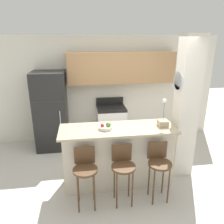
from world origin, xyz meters
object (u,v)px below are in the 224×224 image
at_px(bar_stool_mid, 123,166).
at_px(fruit_bowl, 106,127).
at_px(bar_stool_left, 85,170).
at_px(bar_stool_right, 159,164).
at_px(orchid_vase, 163,121).
at_px(refrigerator, 51,111).
at_px(stove_range, 111,124).

height_order(bar_stool_mid, fruit_bowl, fruit_bowl).
xyz_separation_m(bar_stool_left, bar_stool_right, (1.14, 0.00, 0.00)).
bearing_deg(orchid_vase, bar_stool_left, -160.92).
xyz_separation_m(refrigerator, fruit_bowl, (1.07, -1.59, 0.20)).
xyz_separation_m(bar_stool_right, fruit_bowl, (-0.78, 0.47, 0.47)).
distance_m(refrigerator, bar_stool_right, 2.78).
relative_size(bar_stool_left, bar_stool_right, 1.00).
bearing_deg(stove_range, fruit_bowl, -101.01).
height_order(refrigerator, fruit_bowl, refrigerator).
bearing_deg(orchid_vase, bar_stool_mid, -148.94).
height_order(stove_range, orchid_vase, orchid_vase).
height_order(stove_range, bar_stool_left, stove_range).
height_order(refrigerator, stove_range, refrigerator).
distance_m(orchid_vase, fruit_bowl, 0.98).
bearing_deg(bar_stool_right, orchid_vase, 66.70).
height_order(stove_range, bar_stool_right, stove_range).
bearing_deg(refrigerator, stove_range, 2.79).
bearing_deg(bar_stool_left, fruit_bowl, 52.49).
height_order(bar_stool_mid, bar_stool_right, same).
bearing_deg(bar_stool_mid, orchid_vase, 31.06).
relative_size(bar_stool_left, fruit_bowl, 4.15).
height_order(bar_stool_left, bar_stool_right, same).
bearing_deg(stove_range, bar_stool_mid, -93.11).
relative_size(refrigerator, bar_stool_left, 1.90).
distance_m(stove_range, fruit_bowl, 1.80).
distance_m(refrigerator, fruit_bowl, 1.92).
bearing_deg(bar_stool_right, stove_range, 102.06).
relative_size(bar_stool_mid, bar_stool_right, 1.00).
bearing_deg(fruit_bowl, stove_range, 78.99).
xyz_separation_m(refrigerator, stove_range, (1.40, 0.07, -0.43)).
height_order(bar_stool_right, orchid_vase, orchid_vase).
xyz_separation_m(refrigerator, bar_stool_right, (1.85, -2.06, -0.27)).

